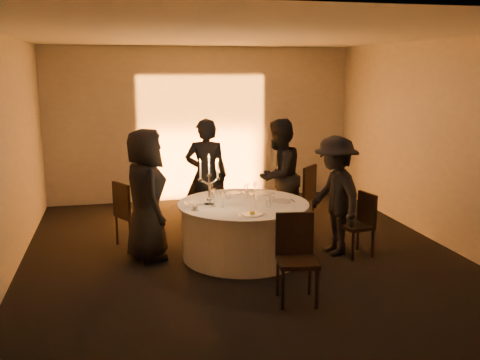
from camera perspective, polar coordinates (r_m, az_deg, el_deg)
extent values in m
plane|color=black|center=(7.55, 0.35, -8.13)|extent=(7.00, 7.00, 0.00)
plane|color=white|center=(7.11, 0.38, 15.23)|extent=(7.00, 7.00, 0.00)
plane|color=#B1ACA5|center=(10.59, -4.07, 5.95)|extent=(7.00, 0.00, 7.00)
plane|color=#B1ACA5|center=(3.93, 12.35, -4.32)|extent=(7.00, 0.00, 7.00)
plane|color=#B1ACA5|center=(7.12, -23.86, 2.11)|extent=(0.00, 7.00, 7.00)
plane|color=#B1ACA5|center=(8.40, 20.74, 3.69)|extent=(0.00, 7.00, 7.00)
cube|color=black|center=(10.55, -3.70, -2.07)|extent=(0.25, 0.12, 0.10)
cylinder|color=black|center=(7.55, 0.35, -8.02)|extent=(0.60, 0.60, 0.03)
cylinder|color=black|center=(7.43, 0.35, -5.41)|extent=(0.20, 0.20, 0.75)
cylinder|color=white|center=(7.43, 0.35, -5.41)|extent=(1.68, 1.68, 0.75)
cylinder|color=white|center=(7.33, 0.35, -2.53)|extent=(1.80, 1.80, 0.02)
cube|color=black|center=(8.05, -11.30, -3.64)|extent=(0.58, 0.58, 0.05)
cube|color=black|center=(7.89, -12.54, -2.05)|extent=(0.25, 0.38, 0.48)
cylinder|color=black|center=(8.07, -9.45, -5.29)|extent=(0.04, 0.04, 0.45)
cylinder|color=black|center=(8.36, -10.86, -4.74)|extent=(0.04, 0.04, 0.45)
cylinder|color=black|center=(7.88, -11.63, -5.79)|extent=(0.04, 0.04, 0.45)
cylinder|color=black|center=(8.18, -12.99, -5.20)|extent=(0.04, 0.04, 0.45)
cube|color=black|center=(8.79, -3.15, -2.16)|extent=(0.46, 0.46, 0.05)
cube|color=black|center=(8.55, -3.11, -0.79)|extent=(0.42, 0.09, 0.47)
cylinder|color=black|center=(9.03, -2.06, -3.29)|extent=(0.04, 0.04, 0.44)
cylinder|color=black|center=(9.02, -4.32, -3.35)|extent=(0.04, 0.04, 0.44)
cylinder|color=black|center=(8.69, -1.90, -3.90)|extent=(0.04, 0.04, 0.44)
cylinder|color=black|center=(8.68, -4.25, -3.96)|extent=(0.04, 0.04, 0.44)
cube|color=black|center=(8.84, 6.18, -1.84)|extent=(0.64, 0.64, 0.05)
cube|color=black|center=(8.70, 7.45, -0.20)|extent=(0.35, 0.35, 0.52)
cylinder|color=black|center=(9.16, 5.58, -3.00)|extent=(0.04, 0.04, 0.49)
cylinder|color=black|center=(8.82, 4.45, -3.55)|extent=(0.04, 0.04, 0.49)
cylinder|color=black|center=(9.00, 7.81, -3.32)|extent=(0.04, 0.04, 0.49)
cylinder|color=black|center=(8.66, 6.75, -3.90)|extent=(0.04, 0.04, 0.49)
cube|color=black|center=(7.63, 12.27, -4.85)|extent=(0.46, 0.46, 0.05)
cube|color=black|center=(7.67, 13.40, -2.95)|extent=(0.12, 0.39, 0.44)
cylinder|color=black|center=(7.72, 10.47, -6.24)|extent=(0.04, 0.04, 0.41)
cylinder|color=black|center=(7.47, 11.94, -6.93)|extent=(0.04, 0.04, 0.41)
cylinder|color=black|center=(7.91, 12.45, -5.89)|extent=(0.04, 0.04, 0.41)
cylinder|color=black|center=(7.67, 13.95, -6.54)|extent=(0.04, 0.04, 0.41)
cube|color=black|center=(6.02, 6.12, -8.68)|extent=(0.49, 0.49, 0.05)
cube|color=black|center=(6.12, 5.83, -5.69)|extent=(0.43, 0.10, 0.49)
cylinder|color=black|center=(5.91, 4.60, -11.57)|extent=(0.04, 0.04, 0.46)
cylinder|color=black|center=(5.98, 8.18, -11.38)|extent=(0.04, 0.04, 0.46)
cylinder|color=black|center=(6.25, 4.05, -10.24)|extent=(0.04, 0.04, 0.46)
cylinder|color=black|center=(6.32, 7.43, -10.07)|extent=(0.04, 0.04, 0.46)
imported|color=black|center=(7.35, -10.02, -1.56)|extent=(0.72, 0.97, 1.80)
imported|color=black|center=(8.46, -3.62, 0.44)|extent=(0.75, 0.58, 1.82)
imported|color=black|center=(8.48, 4.14, 0.41)|extent=(1.12, 1.08, 1.81)
imported|color=black|center=(7.57, 10.09, -1.66)|extent=(0.74, 1.15, 1.67)
cylinder|color=silver|center=(7.34, -4.51, -2.41)|extent=(0.25, 0.25, 0.01)
cube|color=#B6B6BB|center=(7.32, -5.83, -2.49)|extent=(0.01, 0.17, 0.01)
cube|color=#B6B6BB|center=(7.36, -3.21, -2.35)|extent=(0.02, 0.17, 0.01)
cylinder|color=silver|center=(7.88, -0.81, -1.39)|extent=(0.26, 0.26, 0.01)
cube|color=#B6B6BB|center=(7.84, -2.02, -1.46)|extent=(0.02, 0.17, 0.01)
cube|color=#B6B6BB|center=(7.91, 0.39, -1.33)|extent=(0.02, 0.17, 0.01)
cylinder|color=silver|center=(7.85, 2.38, -1.45)|extent=(0.29, 0.29, 0.01)
cube|color=#B6B6BB|center=(7.80, 1.17, -1.52)|extent=(0.02, 0.17, 0.01)
cube|color=#B6B6BB|center=(7.89, 3.57, -1.39)|extent=(0.01, 0.17, 0.01)
cylinder|color=silver|center=(7.41, 4.40, -2.26)|extent=(0.27, 0.27, 0.01)
cube|color=#B6B6BB|center=(7.37, 3.14, -2.34)|extent=(0.02, 0.17, 0.01)
cube|color=#B6B6BB|center=(7.47, 5.65, -2.19)|extent=(0.01, 0.17, 0.01)
cylinder|color=silver|center=(6.74, 1.34, -3.67)|extent=(0.27, 0.27, 0.01)
cube|color=#B6B6BB|center=(6.70, -0.08, -3.76)|extent=(0.02, 0.17, 0.01)
cube|color=#B6B6BB|center=(6.78, 2.73, -3.59)|extent=(0.02, 0.17, 0.01)
sphere|color=yellow|center=(6.73, 1.34, -3.32)|extent=(0.07, 0.07, 0.07)
cylinder|color=silver|center=(6.98, -4.81, -3.19)|extent=(0.11, 0.11, 0.01)
cylinder|color=silver|center=(6.97, -4.81, -2.92)|extent=(0.07, 0.07, 0.06)
cylinder|color=white|center=(7.20, -3.28, -2.65)|extent=(0.14, 0.14, 0.02)
sphere|color=white|center=(7.18, -3.28, -2.15)|extent=(0.08, 0.08, 0.08)
cylinder|color=white|center=(7.15, -3.30, -1.06)|extent=(0.03, 0.03, 0.37)
cylinder|color=white|center=(7.11, -3.32, 0.51)|extent=(0.06, 0.06, 0.03)
cylinder|color=silver|center=(7.08, -3.33, 1.50)|extent=(0.02, 0.02, 0.24)
cone|color=#FFA82D|center=(7.06, -3.34, 2.61)|extent=(0.02, 0.02, 0.04)
cylinder|color=white|center=(7.12, -3.78, -0.23)|extent=(0.13, 0.02, 0.09)
cylinder|color=white|center=(7.10, -4.25, 0.04)|extent=(0.06, 0.06, 0.03)
cylinder|color=silver|center=(7.07, -4.27, 1.03)|extent=(0.02, 0.02, 0.24)
cone|color=#FFA82D|center=(7.05, -4.29, 2.14)|extent=(0.02, 0.02, 0.04)
cylinder|color=white|center=(7.14, -2.84, -0.19)|extent=(0.13, 0.02, 0.09)
cylinder|color=white|center=(7.14, -2.37, 0.13)|extent=(0.06, 0.06, 0.03)
cylinder|color=silver|center=(7.11, -2.38, 1.11)|extent=(0.02, 0.02, 0.24)
cone|color=#FFA82D|center=(7.09, -2.39, 2.22)|extent=(0.02, 0.02, 0.04)
cylinder|color=silver|center=(7.65, -3.08, -1.84)|extent=(0.06, 0.06, 0.01)
cylinder|color=silver|center=(7.63, -3.09, -1.46)|extent=(0.01, 0.01, 0.10)
cone|color=silver|center=(7.61, -3.09, -0.80)|extent=(0.07, 0.07, 0.09)
cylinder|color=silver|center=(7.67, 1.60, -1.78)|extent=(0.06, 0.06, 0.01)
cylinder|color=silver|center=(7.66, 1.60, -1.40)|extent=(0.01, 0.01, 0.10)
cone|color=silver|center=(7.64, 1.61, -0.74)|extent=(0.07, 0.07, 0.09)
cylinder|color=silver|center=(7.60, 0.62, -1.91)|extent=(0.06, 0.06, 0.01)
cylinder|color=silver|center=(7.59, 0.62, -1.53)|extent=(0.01, 0.01, 0.10)
cone|color=silver|center=(7.57, 0.63, -0.87)|extent=(0.07, 0.07, 0.09)
cylinder|color=silver|center=(7.05, 1.68, -3.00)|extent=(0.06, 0.06, 0.01)
cylinder|color=silver|center=(7.04, 1.69, -2.59)|extent=(0.01, 0.01, 0.10)
cone|color=silver|center=(7.02, 1.69, -1.87)|extent=(0.07, 0.07, 0.09)
cylinder|color=silver|center=(7.11, -1.86, -2.88)|extent=(0.06, 0.06, 0.01)
cylinder|color=silver|center=(7.09, -1.86, -2.48)|extent=(0.01, 0.01, 0.10)
cone|color=silver|center=(7.07, -1.87, -1.77)|extent=(0.07, 0.07, 0.09)
cylinder|color=silver|center=(7.14, -2.78, -2.82)|extent=(0.06, 0.06, 0.01)
cylinder|color=silver|center=(7.13, -2.79, -2.42)|extent=(0.01, 0.01, 0.10)
cone|color=silver|center=(7.11, -2.79, -1.71)|extent=(0.07, 0.07, 0.09)
cylinder|color=silver|center=(7.81, 1.65, -1.54)|extent=(0.06, 0.06, 0.01)
cylinder|color=silver|center=(7.80, 1.65, -1.16)|extent=(0.01, 0.01, 0.10)
cone|color=silver|center=(7.78, 1.66, -0.52)|extent=(0.07, 0.07, 0.09)
cylinder|color=silver|center=(7.36, -2.72, -2.37)|extent=(0.06, 0.06, 0.01)
cylinder|color=silver|center=(7.35, -2.72, -1.98)|extent=(0.01, 0.01, 0.10)
cone|color=silver|center=(7.33, -2.73, -1.30)|extent=(0.07, 0.07, 0.09)
cylinder|color=silver|center=(7.70, 0.84, -1.73)|extent=(0.06, 0.06, 0.01)
cylinder|color=silver|center=(7.68, 0.84, -1.36)|extent=(0.01, 0.01, 0.10)
cone|color=silver|center=(7.66, 0.85, -0.70)|extent=(0.07, 0.07, 0.09)
cylinder|color=silver|center=(7.56, -1.25, -1.66)|extent=(0.07, 0.07, 0.09)
cylinder|color=silver|center=(7.09, 3.03, -2.57)|extent=(0.07, 0.07, 0.09)
cylinder|color=silver|center=(7.30, 3.43, -2.16)|extent=(0.07, 0.07, 0.09)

